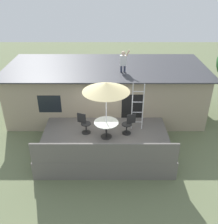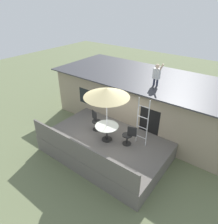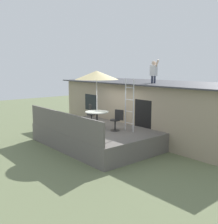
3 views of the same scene
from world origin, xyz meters
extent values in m
plane|color=#66704C|center=(0.00, 0.00, 0.00)|extent=(40.00, 40.00, 0.00)
cube|color=gray|center=(0.00, 3.60, 1.34)|extent=(10.00, 4.00, 2.68)
cube|color=#38383D|center=(0.00, 3.60, 2.71)|extent=(10.50, 4.50, 0.06)
cube|color=black|center=(-2.67, 1.61, 1.55)|extent=(1.10, 0.03, 0.90)
cube|color=black|center=(1.27, 1.61, 1.05)|extent=(1.00, 0.03, 2.00)
cube|color=#605B56|center=(0.00, 0.00, 0.40)|extent=(5.54, 3.72, 0.80)
cube|color=#605B56|center=(0.00, -1.81, 1.25)|extent=(5.44, 0.08, 0.90)
cylinder|color=black|center=(0.05, -0.07, 0.82)|extent=(0.48, 0.48, 0.03)
cylinder|color=black|center=(0.05, -0.07, 1.17)|extent=(0.07, 0.07, 0.71)
cylinder|color=#999E93|center=(0.05, -0.07, 1.53)|extent=(1.04, 1.04, 0.03)
cylinder|color=silver|center=(0.05, -0.07, 2.00)|extent=(0.04, 0.04, 2.40)
cone|color=beige|center=(0.05, -0.07, 3.15)|extent=(1.90, 1.90, 0.38)
cylinder|color=silver|center=(1.17, 0.61, 1.90)|extent=(0.04, 0.04, 2.20)
cylinder|color=silver|center=(1.65, 0.61, 1.90)|extent=(0.04, 0.04, 2.20)
cylinder|color=silver|center=(1.41, 0.61, 1.15)|extent=(0.48, 0.03, 0.03)
cylinder|color=silver|center=(1.41, 0.61, 1.65)|extent=(0.48, 0.03, 0.03)
cylinder|color=silver|center=(1.41, 0.61, 2.15)|extent=(0.48, 0.03, 0.03)
cylinder|color=silver|center=(1.41, 0.61, 2.65)|extent=(0.48, 0.03, 0.03)
cylinder|color=#33384C|center=(0.77, 2.74, 2.91)|extent=(0.10, 0.10, 0.34)
cylinder|color=#33384C|center=(0.93, 2.74, 2.91)|extent=(0.10, 0.10, 0.34)
cube|color=silver|center=(0.85, 2.74, 3.33)|extent=(0.32, 0.20, 0.50)
sphere|color=beige|center=(0.85, 2.74, 3.69)|extent=(0.20, 0.20, 0.20)
cylinder|color=beige|center=(1.03, 2.74, 3.63)|extent=(0.26, 0.08, 0.44)
cylinder|color=black|center=(-0.85, 0.28, 0.81)|extent=(0.40, 0.40, 0.02)
cylinder|color=black|center=(-0.85, 0.28, 1.03)|extent=(0.06, 0.06, 0.44)
cylinder|color=black|center=(-0.85, 0.28, 1.26)|extent=(0.44, 0.44, 0.04)
cube|color=black|center=(-1.03, 0.35, 1.50)|extent=(0.39, 0.18, 0.44)
cylinder|color=black|center=(0.94, 0.23, 0.81)|extent=(0.40, 0.40, 0.02)
cylinder|color=black|center=(0.94, 0.23, 1.03)|extent=(0.06, 0.06, 0.44)
cylinder|color=black|center=(0.94, 0.23, 1.26)|extent=(0.44, 0.44, 0.04)
cube|color=black|center=(1.13, 0.29, 1.50)|extent=(0.39, 0.16, 0.44)
camera|label=1|loc=(0.17, -9.36, 7.16)|focal=41.41mm
camera|label=2|loc=(4.66, -5.96, 6.50)|focal=32.75mm
camera|label=3|loc=(9.45, -7.25, 3.46)|focal=43.30mm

